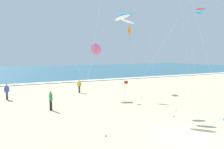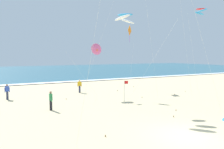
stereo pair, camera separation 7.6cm
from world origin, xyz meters
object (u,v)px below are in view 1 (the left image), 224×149
(kite_arc_scarlet_near, at_px, (200,11))
(kite_delta_rose_close, at_px, (96,49))
(lifeguard_flag, at_px, (125,89))
(bystander_blue_top, at_px, (7,92))
(bystander_green_top, at_px, (51,101))
(bystander_yellow_top, at_px, (79,86))
(kite_arc_cobalt_mid, at_px, (125,18))
(kite_diamond_amber_outer, at_px, (129,32))

(kite_arc_scarlet_near, distance_m, kite_delta_rose_close, 13.32)
(lifeguard_flag, bearing_deg, kite_arc_scarlet_near, 3.85)
(bystander_blue_top, distance_m, bystander_green_top, 7.20)
(kite_arc_scarlet_near, relative_size, bystander_green_top, 6.34)
(bystander_yellow_top, distance_m, lifeguard_flag, 7.43)
(lifeguard_flag, bearing_deg, bystander_blue_top, 146.99)
(lifeguard_flag, bearing_deg, kite_arc_cobalt_mid, -120.68)
(kite_diamond_amber_outer, relative_size, bystander_yellow_top, 5.32)
(kite_diamond_amber_outer, relative_size, lifeguard_flag, 4.03)
(kite_arc_scarlet_near, bearing_deg, bystander_green_top, -177.52)
(kite_arc_scarlet_near, height_order, lifeguard_flag, kite_arc_scarlet_near)
(kite_arc_scarlet_near, relative_size, kite_diamond_amber_outer, 1.19)
(lifeguard_flag, bearing_deg, kite_diamond_amber_outer, 54.98)
(kite_delta_rose_close, relative_size, lifeguard_flag, 2.77)
(kite_delta_rose_close, height_order, bystander_blue_top, kite_delta_rose_close)
(kite_arc_scarlet_near, bearing_deg, kite_delta_rose_close, 164.47)
(kite_arc_scarlet_near, xyz_separation_m, kite_diamond_amber_outer, (-5.91, 6.37, -2.18))
(bystander_yellow_top, bearing_deg, kite_arc_scarlet_near, -26.19)
(kite_arc_scarlet_near, height_order, kite_diamond_amber_outer, kite_arc_scarlet_near)
(bystander_yellow_top, xyz_separation_m, lifeguard_flag, (2.09, -7.12, 0.45))
(kite_arc_cobalt_mid, relative_size, lifeguard_flag, 3.81)
(kite_arc_cobalt_mid, relative_size, kite_delta_rose_close, 1.38)
(kite_arc_cobalt_mid, height_order, kite_delta_rose_close, kite_arc_cobalt_mid)
(kite_arc_scarlet_near, xyz_separation_m, lifeguard_flag, (-10.89, -0.73, -8.47))
(kite_arc_cobalt_mid, bearing_deg, bystander_yellow_top, 95.67)
(kite_diamond_amber_outer, bearing_deg, kite_arc_cobalt_mid, -124.11)
(kite_arc_cobalt_mid, bearing_deg, kite_arc_scarlet_near, 12.73)
(kite_arc_scarlet_near, relative_size, kite_delta_rose_close, 1.73)
(kite_diamond_amber_outer, bearing_deg, bystander_yellow_top, 179.90)
(bystander_green_top, bearing_deg, bystander_blue_top, 114.20)
(bystander_green_top, distance_m, lifeguard_flag, 7.10)
(kite_diamond_amber_outer, bearing_deg, kite_arc_scarlet_near, -47.14)
(kite_diamond_amber_outer, height_order, lifeguard_flag, kite_diamond_amber_outer)
(bystander_green_top, height_order, lifeguard_flag, lifeguard_flag)
(bystander_blue_top, distance_m, lifeguard_flag, 11.98)
(kite_arc_cobalt_mid, bearing_deg, bystander_blue_top, 136.12)
(kite_diamond_amber_outer, relative_size, bystander_blue_top, 5.32)
(kite_delta_rose_close, distance_m, bystander_blue_top, 10.19)
(kite_arc_cobalt_mid, height_order, bystander_green_top, kite_arc_cobalt_mid)
(kite_arc_cobalt_mid, distance_m, kite_diamond_amber_outer, 10.99)
(kite_diamond_amber_outer, distance_m, bystander_blue_top, 16.47)
(kite_delta_rose_close, xyz_separation_m, lifeguard_flag, (1.16, -4.08, -3.91))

